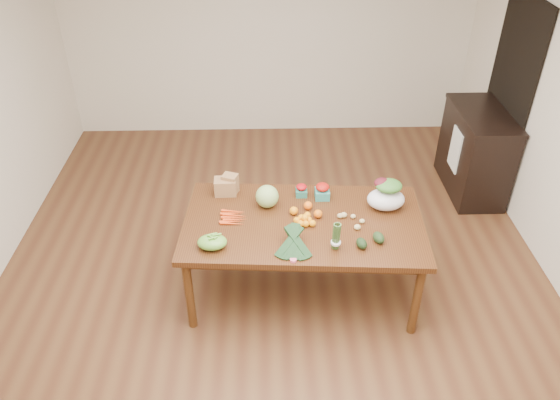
{
  "coord_description": "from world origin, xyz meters",
  "views": [
    {
      "loc": [
        -0.05,
        -3.61,
        3.42
      ],
      "look_at": [
        0.06,
        0.0,
        0.91
      ],
      "focal_mm": 35.0,
      "sensor_mm": 36.0,
      "label": 1
    }
  ],
  "objects_px": {
    "dining_table": "(303,256)",
    "cabinet": "(475,152)",
    "mandarin_cluster": "(305,219)",
    "kale_bunch": "(294,244)",
    "cabbage": "(267,196)",
    "salad_bag": "(386,196)",
    "paper_bag": "(225,185)",
    "asparagus_bundle": "(336,236)"
  },
  "relations": [
    {
      "from": "dining_table",
      "to": "cabinet",
      "type": "height_order",
      "value": "cabinet"
    },
    {
      "from": "dining_table",
      "to": "mandarin_cluster",
      "type": "height_order",
      "value": "mandarin_cluster"
    },
    {
      "from": "dining_table",
      "to": "kale_bunch",
      "type": "bearing_deg",
      "value": -101.02
    },
    {
      "from": "cabbage",
      "to": "salad_bag",
      "type": "relative_size",
      "value": 0.62
    },
    {
      "from": "cabinet",
      "to": "cabbage",
      "type": "height_order",
      "value": "cabbage"
    },
    {
      "from": "cabinet",
      "to": "mandarin_cluster",
      "type": "bearing_deg",
      "value": -141.09
    },
    {
      "from": "paper_bag",
      "to": "asparagus_bundle",
      "type": "relative_size",
      "value": 1.0
    },
    {
      "from": "asparagus_bundle",
      "to": "salad_bag",
      "type": "distance_m",
      "value": 0.71
    },
    {
      "from": "dining_table",
      "to": "asparagus_bundle",
      "type": "distance_m",
      "value": 0.65
    },
    {
      "from": "cabinet",
      "to": "cabbage",
      "type": "distance_m",
      "value": 2.66
    },
    {
      "from": "cabinet",
      "to": "salad_bag",
      "type": "height_order",
      "value": "salad_bag"
    },
    {
      "from": "dining_table",
      "to": "asparagus_bundle",
      "type": "height_order",
      "value": "asparagus_bundle"
    },
    {
      "from": "paper_bag",
      "to": "salad_bag",
      "type": "bearing_deg",
      "value": -10.68
    },
    {
      "from": "dining_table",
      "to": "mandarin_cluster",
      "type": "xyz_separation_m",
      "value": [
        0.01,
        -0.03,
        0.42
      ]
    },
    {
      "from": "paper_bag",
      "to": "cabbage",
      "type": "relative_size",
      "value": 1.28
    },
    {
      "from": "salad_bag",
      "to": "asparagus_bundle",
      "type": "bearing_deg",
      "value": -132.28
    },
    {
      "from": "cabbage",
      "to": "salad_bag",
      "type": "distance_m",
      "value": 0.99
    },
    {
      "from": "cabbage",
      "to": "kale_bunch",
      "type": "bearing_deg",
      "value": -72.56
    },
    {
      "from": "paper_bag",
      "to": "kale_bunch",
      "type": "relative_size",
      "value": 0.62
    },
    {
      "from": "cabinet",
      "to": "cabbage",
      "type": "relative_size",
      "value": 5.26
    },
    {
      "from": "dining_table",
      "to": "salad_bag",
      "type": "distance_m",
      "value": 0.87
    },
    {
      "from": "paper_bag",
      "to": "mandarin_cluster",
      "type": "bearing_deg",
      "value": -34.39
    },
    {
      "from": "cabbage",
      "to": "asparagus_bundle",
      "type": "bearing_deg",
      "value": -48.51
    },
    {
      "from": "kale_bunch",
      "to": "dining_table",
      "type": "bearing_deg",
      "value": 78.98
    },
    {
      "from": "asparagus_bundle",
      "to": "salad_bag",
      "type": "relative_size",
      "value": 0.8
    },
    {
      "from": "dining_table",
      "to": "cabinet",
      "type": "distance_m",
      "value": 2.52
    },
    {
      "from": "asparagus_bundle",
      "to": "cabinet",
      "type": "bearing_deg",
      "value": 51.16
    },
    {
      "from": "paper_bag",
      "to": "cabbage",
      "type": "height_order",
      "value": "cabbage"
    },
    {
      "from": "kale_bunch",
      "to": "asparagus_bundle",
      "type": "distance_m",
      "value": 0.32
    },
    {
      "from": "dining_table",
      "to": "cabinet",
      "type": "relative_size",
      "value": 1.91
    },
    {
      "from": "kale_bunch",
      "to": "salad_bag",
      "type": "relative_size",
      "value": 1.27
    },
    {
      "from": "cabinet",
      "to": "cabbage",
      "type": "bearing_deg",
      "value": -149.53
    },
    {
      "from": "dining_table",
      "to": "kale_bunch",
      "type": "height_order",
      "value": "kale_bunch"
    },
    {
      "from": "cabbage",
      "to": "salad_bag",
      "type": "height_order",
      "value": "salad_bag"
    },
    {
      "from": "kale_bunch",
      "to": "salad_bag",
      "type": "distance_m",
      "value": 0.97
    },
    {
      "from": "kale_bunch",
      "to": "asparagus_bundle",
      "type": "bearing_deg",
      "value": 9.31
    },
    {
      "from": "mandarin_cluster",
      "to": "kale_bunch",
      "type": "height_order",
      "value": "kale_bunch"
    },
    {
      "from": "cabbage",
      "to": "mandarin_cluster",
      "type": "distance_m",
      "value": 0.4
    },
    {
      "from": "dining_table",
      "to": "salad_bag",
      "type": "relative_size",
      "value": 6.19
    },
    {
      "from": "cabbage",
      "to": "asparagus_bundle",
      "type": "relative_size",
      "value": 0.78
    },
    {
      "from": "cabinet",
      "to": "kale_bunch",
      "type": "relative_size",
      "value": 2.55
    },
    {
      "from": "asparagus_bundle",
      "to": "paper_bag",
      "type": "bearing_deg",
      "value": 142.03
    }
  ]
}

